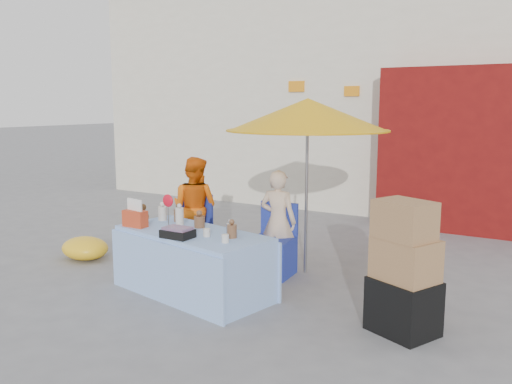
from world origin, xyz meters
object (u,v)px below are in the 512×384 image
Objects in this scene: umbrella at (308,115)px; market_table at (192,262)px; chair_right at (272,254)px; vendor_orange at (195,208)px; chair_left at (189,241)px; vendor_beige at (278,222)px; box_stack at (404,273)px.

market_table is at bearing -119.35° from umbrella.
chair_right is 0.63× the size of vendor_orange.
chair_left is at bearing 84.22° from vendor_orange.
chair_left is 1.25m from chair_right.
vendor_orange is at bearing -5.17° from vendor_beige.
box_stack reaches higher than chair_left.
umbrella reaches higher than vendor_beige.
market_table is 2.13m from umbrella.
umbrella reaches higher than chair_right.
market_table reaches higher than chair_left.
market_table is 2.25× the size of chair_right.
vendor_orange is (0.00, 0.13, 0.42)m from chair_left.
vendor_beige is 1.04× the size of box_stack.
chair_left and chair_right have the same top height.
vendor_beige is at bearing 0.95° from chair_left.
vendor_beige is 2.07m from box_stack.
box_stack is (3.06, -1.00, -0.12)m from vendor_orange.
vendor_orange is at bearing 84.22° from chair_left.
market_table is 1.09m from chair_right.
umbrella is (1.55, 0.15, 1.22)m from vendor_orange.
market_table is 0.91× the size of umbrella.
vendor_orange reaches higher than box_stack.
vendor_beige reaches higher than box_stack.
chair_right is at bearing 168.69° from vendor_orange.
box_stack is (2.23, 0.14, 0.20)m from market_table.
vendor_orange reaches higher than chair_right.
vendor_orange is 1.25m from vendor_beige.
box_stack is at bearing 145.85° from vendor_beige.
chair_right is 2.03m from box_stack.
umbrella reaches higher than chair_left.
box_stack is (1.51, -1.15, -1.34)m from umbrella.
chair_left is at bearing 164.18° from box_stack.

